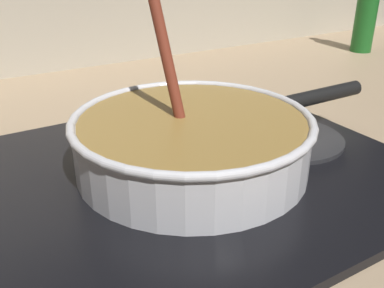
{
  "coord_description": "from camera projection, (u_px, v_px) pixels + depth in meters",
  "views": [
    {
      "loc": [
        -0.28,
        -0.25,
        0.28
      ],
      "look_at": [
        -0.01,
        0.18,
        0.05
      ],
      "focal_mm": 41.06,
      "sensor_mm": 36.0,
      "label": 1
    }
  ],
  "objects": [
    {
      "name": "ground",
      "position": [
        293.0,
        262.0,
        0.45
      ],
      "size": [
        2.4,
        1.6,
        0.04
      ],
      "primitive_type": "cube",
      "color": "#9E8466"
    },
    {
      "name": "hob_plate",
      "position": [
        192.0,
        172.0,
        0.58
      ],
      "size": [
        0.56,
        0.48,
        0.01
      ],
      "primitive_type": "cube",
      "color": "black",
      "rests_on": "ground"
    },
    {
      "name": "burner_ring",
      "position": [
        192.0,
        165.0,
        0.57
      ],
      "size": [
        0.19,
        0.19,
        0.01
      ],
      "primitive_type": "torus",
      "color": "#592D0C",
      "rests_on": "hob_plate"
    },
    {
      "name": "spare_burner",
      "position": [
        288.0,
        138.0,
        0.65
      ],
      "size": [
        0.16,
        0.16,
        0.01
      ],
      "primitive_type": "cylinder",
      "color": "#262628",
      "rests_on": "hob_plate"
    },
    {
      "name": "cooking_pan",
      "position": [
        193.0,
        140.0,
        0.56
      ],
      "size": [
        0.45,
        0.31,
        0.33
      ],
      "color": "silver",
      "rests_on": "hob_plate"
    },
    {
      "name": "sauce_bottle",
      "position": [
        366.0,
        15.0,
        1.19
      ],
      "size": [
        0.06,
        0.06,
        0.24
      ],
      "color": "#19591E",
      "rests_on": "ground"
    }
  ]
}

